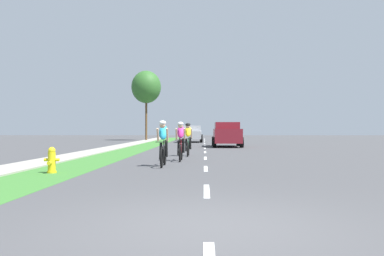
{
  "coord_description": "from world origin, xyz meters",
  "views": [
    {
      "loc": [
        -0.05,
        -5.26,
        1.28
      ],
      "look_at": [
        -0.71,
        16.04,
        1.35
      ],
      "focal_mm": 37.18,
      "sensor_mm": 36.0,
      "label": 1
    }
  ],
  "objects_px": {
    "fire_hydrant_yellow": "(52,160)",
    "street_tree_far": "(146,87)",
    "cyclist_lead": "(163,143)",
    "suv_maroon": "(227,134)",
    "cyclist_distant": "(188,139)",
    "cyclist_trailing": "(181,141)",
    "pickup_silver": "(191,134)"
  },
  "relations": [
    {
      "from": "fire_hydrant_yellow",
      "to": "pickup_silver",
      "type": "height_order",
      "value": "pickup_silver"
    },
    {
      "from": "cyclist_trailing",
      "to": "pickup_silver",
      "type": "height_order",
      "value": "pickup_silver"
    },
    {
      "from": "cyclist_lead",
      "to": "fire_hydrant_yellow",
      "type": "bearing_deg",
      "value": -144.64
    },
    {
      "from": "cyclist_lead",
      "to": "pickup_silver",
      "type": "bearing_deg",
      "value": 89.68
    },
    {
      "from": "fire_hydrant_yellow",
      "to": "cyclist_distant",
      "type": "height_order",
      "value": "cyclist_distant"
    },
    {
      "from": "fire_hydrant_yellow",
      "to": "pickup_silver",
      "type": "relative_size",
      "value": 0.15
    },
    {
      "from": "cyclist_distant",
      "to": "suv_maroon",
      "type": "distance_m",
      "value": 10.55
    },
    {
      "from": "fire_hydrant_yellow",
      "to": "cyclist_distant",
      "type": "xyz_separation_m",
      "value": [
        3.69,
        7.49,
        0.44
      ]
    },
    {
      "from": "cyclist_distant",
      "to": "street_tree_far",
      "type": "bearing_deg",
      "value": 102.55
    },
    {
      "from": "fire_hydrant_yellow",
      "to": "suv_maroon",
      "type": "bearing_deg",
      "value": 70.96
    },
    {
      "from": "suv_maroon",
      "to": "street_tree_far",
      "type": "bearing_deg",
      "value": 117.16
    },
    {
      "from": "cyclist_lead",
      "to": "cyclist_trailing",
      "type": "bearing_deg",
      "value": 79.01
    },
    {
      "from": "pickup_silver",
      "to": "street_tree_far",
      "type": "height_order",
      "value": "street_tree_far"
    },
    {
      "from": "fire_hydrant_yellow",
      "to": "street_tree_far",
      "type": "relative_size",
      "value": 0.1
    },
    {
      "from": "cyclist_lead",
      "to": "street_tree_far",
      "type": "xyz_separation_m",
      "value": [
        -5.26,
        31.84,
        5.32
      ]
    },
    {
      "from": "cyclist_lead",
      "to": "street_tree_far",
      "type": "distance_m",
      "value": 32.71
    },
    {
      "from": "street_tree_far",
      "to": "fire_hydrant_yellow",
      "type": "bearing_deg",
      "value": -86.28
    },
    {
      "from": "suv_maroon",
      "to": "cyclist_lead",
      "type": "bearing_deg",
      "value": -101.17
    },
    {
      "from": "cyclist_trailing",
      "to": "suv_maroon",
      "type": "height_order",
      "value": "suv_maroon"
    },
    {
      "from": "cyclist_trailing",
      "to": "street_tree_far",
      "type": "xyz_separation_m",
      "value": [
        -5.72,
        29.44,
        5.32
      ]
    },
    {
      "from": "cyclist_trailing",
      "to": "pickup_silver",
      "type": "xyz_separation_m",
      "value": [
        -0.32,
        23.54,
        0.02
      ]
    },
    {
      "from": "fire_hydrant_yellow",
      "to": "street_tree_far",
      "type": "height_order",
      "value": "street_tree_far"
    },
    {
      "from": "cyclist_trailing",
      "to": "pickup_silver",
      "type": "bearing_deg",
      "value": 90.78
    },
    {
      "from": "fire_hydrant_yellow",
      "to": "cyclist_lead",
      "type": "height_order",
      "value": "cyclist_lead"
    },
    {
      "from": "cyclist_distant",
      "to": "suv_maroon",
      "type": "bearing_deg",
      "value": 76.66
    },
    {
      "from": "pickup_silver",
      "to": "cyclist_distant",
      "type": "bearing_deg",
      "value": -88.62
    },
    {
      "from": "cyclist_distant",
      "to": "suv_maroon",
      "type": "relative_size",
      "value": 0.37
    },
    {
      "from": "cyclist_lead",
      "to": "pickup_silver",
      "type": "height_order",
      "value": "pickup_silver"
    },
    {
      "from": "cyclist_lead",
      "to": "suv_maroon",
      "type": "relative_size",
      "value": 0.37
    },
    {
      "from": "cyclist_trailing",
      "to": "cyclist_distant",
      "type": "xyz_separation_m",
      "value": [
        0.18,
        2.92,
        0.0
      ]
    },
    {
      "from": "fire_hydrant_yellow",
      "to": "cyclist_lead",
      "type": "relative_size",
      "value": 0.44
    },
    {
      "from": "cyclist_trailing",
      "to": "cyclist_distant",
      "type": "bearing_deg",
      "value": 86.51
    }
  ]
}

